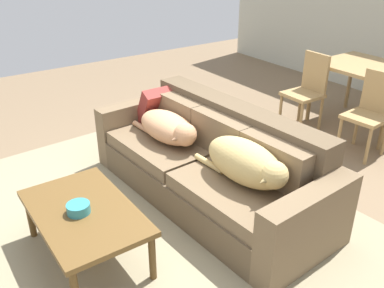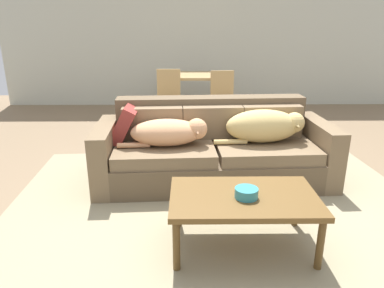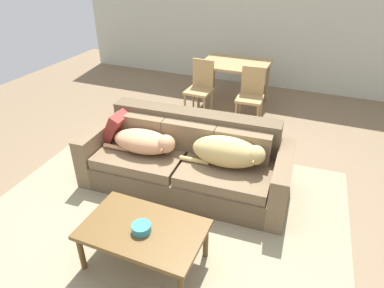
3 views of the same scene
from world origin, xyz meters
TOP-DOWN VIEW (x-y plane):
  - ground_plane at (0.00, 0.00)m, footprint 10.00×10.00m
  - area_rug at (-0.09, -0.48)m, footprint 3.91×3.33m
  - couch at (-0.09, 0.26)m, footprint 2.42×1.06m
  - dog_on_left_cushion at (-0.53, 0.09)m, footprint 0.87×0.40m
  - dog_on_right_cushion at (0.42, 0.19)m, footprint 0.92×0.39m
  - throw_pillow_by_left_arm at (-1.00, 0.26)m, footprint 0.29×0.38m
  - coffee_table at (0.04, -0.98)m, footprint 1.04×0.64m
  - bowl_on_coffee_table at (0.05, -1.02)m, footprint 0.16×0.16m
  - dining_table at (-0.26, 2.76)m, footprint 1.13×0.89m
  - dining_chair_near_left at (-0.66, 2.14)m, footprint 0.41×0.41m
  - dining_chair_near_right at (0.18, 2.16)m, footprint 0.43×0.43m

SIDE VIEW (x-z plane):
  - ground_plane at x=0.00m, z-range 0.00..0.00m
  - area_rug at x=-0.09m, z-range 0.00..0.01m
  - couch at x=-0.09m, z-range -0.09..0.73m
  - coffee_table at x=0.04m, z-range 0.16..0.58m
  - bowl_on_coffee_table at x=0.05m, z-range 0.42..0.49m
  - dining_chair_near_right at x=0.18m, z-range 0.05..0.94m
  - dining_chair_near_left at x=-0.66m, z-range 0.05..0.97m
  - dog_on_left_cushion at x=-0.53m, z-range 0.43..0.70m
  - dog_on_right_cushion at x=0.42m, z-range 0.43..0.76m
  - throw_pillow_by_left_arm at x=-1.00m, z-range 0.40..0.80m
  - dining_table at x=-0.26m, z-range 0.31..1.08m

